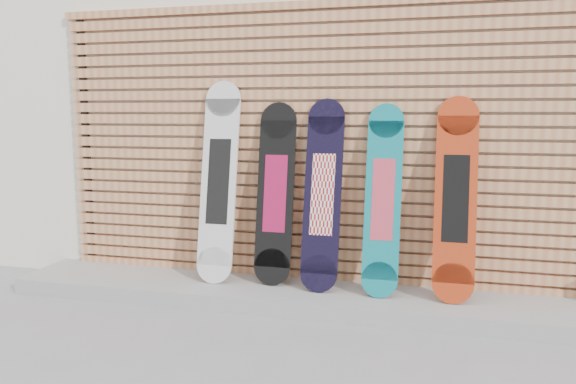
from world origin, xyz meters
name	(u,v)px	position (x,y,z in m)	size (l,w,h in m)	color
ground	(300,340)	(0.00, 0.00, 0.00)	(80.00, 80.00, 0.00)	gray
building	(410,82)	(0.50, 3.50, 1.80)	(12.00, 5.00, 3.60)	white
concrete_step	(301,296)	(-0.15, 0.68, 0.06)	(4.60, 0.70, 0.12)	gray
slat_wall	(310,144)	(-0.15, 0.97, 1.21)	(4.26, 0.08, 2.29)	#C17C50
snowboard_0	(219,181)	(-0.85, 0.78, 0.91)	(0.29, 0.34, 1.59)	silver
snowboard_1	(275,194)	(-0.39, 0.81, 0.83)	(0.29, 0.28, 1.42)	black
snowboard_2	(323,194)	(-0.01, 0.77, 0.84)	(0.28, 0.35, 1.44)	black
snowboard_3	(383,199)	(0.45, 0.76, 0.82)	(0.26, 0.37, 1.40)	#0D7681
snowboard_4	(456,199)	(0.96, 0.76, 0.85)	(0.29, 0.37, 1.46)	#AC3112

